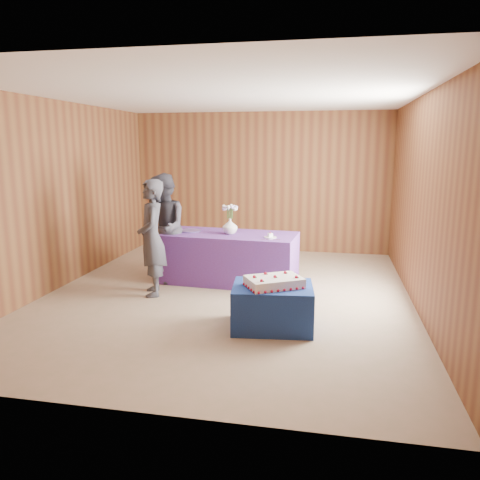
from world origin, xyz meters
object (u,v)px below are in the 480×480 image
(serving_table, at_px, (230,258))
(vase, at_px, (230,226))
(cake_table, at_px, (272,307))
(sheet_cake, at_px, (274,282))
(guest_left, at_px, (152,238))
(guest_right, at_px, (163,229))

(serving_table, xyz_separation_m, vase, (0.01, -0.02, 0.49))
(serving_table, relative_size, vase, 8.52)
(cake_table, relative_size, vase, 3.84)
(cake_table, distance_m, serving_table, 1.95)
(sheet_cake, height_order, guest_left, guest_left)
(vase, relative_size, guest_right, 0.14)
(vase, height_order, guest_right, guest_right)
(cake_table, bearing_deg, guest_left, 147.05)
(sheet_cake, height_order, guest_right, guest_right)
(guest_left, relative_size, guest_right, 0.97)
(cake_table, bearing_deg, vase, 110.63)
(cake_table, distance_m, guest_right, 2.48)
(guest_left, bearing_deg, guest_right, 162.80)
(vase, bearing_deg, cake_table, -63.01)
(serving_table, height_order, sheet_cake, serving_table)
(serving_table, xyz_separation_m, guest_right, (-0.99, -0.20, 0.45))
(guest_left, height_order, guest_right, guest_right)
(sheet_cake, xyz_separation_m, vase, (-0.89, 1.75, 0.31))
(serving_table, height_order, guest_right, guest_right)
(serving_table, distance_m, vase, 0.49)
(serving_table, relative_size, sheet_cake, 2.66)
(guest_left, bearing_deg, vase, 107.88)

